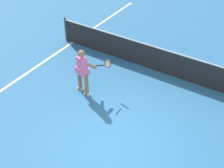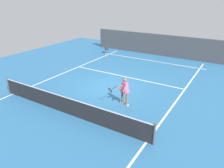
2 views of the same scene
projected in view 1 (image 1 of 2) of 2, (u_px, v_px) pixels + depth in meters
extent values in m
plane|color=teal|center=(112.00, 146.00, 8.90)|extent=(24.82, 24.82, 0.00)
cylinder|color=#4C4C51|center=(66.00, 29.00, 13.21)|extent=(0.08, 0.08, 1.01)
cube|color=#232326|center=(174.00, 65.00, 11.25)|extent=(9.16, 0.02, 0.89)
cube|color=white|center=(175.00, 53.00, 10.97)|extent=(9.16, 0.02, 0.04)
cylinder|color=#8C6647|center=(80.00, 80.00, 10.66)|extent=(0.13, 0.13, 0.78)
cylinder|color=#8C6647|center=(87.00, 85.00, 10.44)|extent=(0.13, 0.13, 0.78)
cube|color=white|center=(80.00, 89.00, 10.87)|extent=(0.20, 0.10, 0.08)
cube|color=white|center=(87.00, 94.00, 10.65)|extent=(0.20, 0.10, 0.08)
cube|color=pink|center=(82.00, 65.00, 10.16)|extent=(0.37, 0.29, 0.52)
cube|color=pink|center=(82.00, 70.00, 10.28)|extent=(0.47, 0.39, 0.20)
sphere|color=#8C6647|center=(81.00, 54.00, 9.92)|extent=(0.22, 0.22, 0.22)
cylinder|color=#8C6647|center=(83.00, 61.00, 10.32)|extent=(0.15, 0.49, 0.37)
cylinder|color=#8C6647|center=(89.00, 65.00, 10.13)|extent=(0.39, 0.41, 0.37)
cylinder|color=black|center=(100.00, 65.00, 10.18)|extent=(0.12, 0.29, 0.14)
torus|color=black|center=(108.00, 64.00, 10.37)|extent=(0.31, 0.20, 0.28)
cylinder|color=beige|center=(108.00, 64.00, 10.37)|extent=(0.26, 0.16, 0.23)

